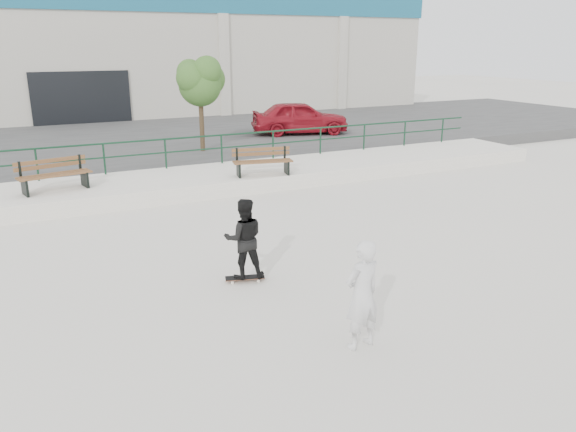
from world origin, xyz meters
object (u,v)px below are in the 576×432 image
skateboard (245,278)px  seated_skater (362,295)px  tree (200,80)px  red_car (300,117)px  standing_skater (244,239)px  bench_left (54,175)px  bench_right (262,162)px

skateboard → seated_skater: seated_skater is taller
skateboard → seated_skater: 3.32m
tree → red_car: bearing=21.6°
standing_skater → seated_skater: bearing=117.7°
bench_left → seated_skater: size_ratio=1.17×
skateboard → tree: bearing=92.4°
red_car → standing_skater: (-8.40, -13.73, -0.36)m
tree → red_car: tree is taller
bench_left → bench_right: bearing=-19.4°
standing_skater → bench_right: bearing=-100.8°
tree → seated_skater: (-2.29, -14.72, -2.34)m
skateboard → bench_left: bearing=127.9°
bench_left → standing_skater: size_ratio=1.28×
red_car → seated_skater: 18.57m
tree → standing_skater: tree is taller
red_car → skateboard: (-8.40, -13.73, -1.19)m
standing_skater → red_car: bearing=-105.6°
bench_left → red_car: red_car is taller
bench_left → seated_skater: (3.53, -10.53, -0.07)m
skateboard → standing_skater: 0.83m
bench_right → red_car: (5.09, 7.15, 0.33)m
red_car → seated_skater: size_ratio=2.53×
red_car → seated_skater: red_car is taller
bench_right → skateboard: 7.42m
bench_left → skateboard: bench_left is taller
bench_left → standing_skater: 7.92m
seated_skater → skateboard: bearing=-86.1°
bench_right → skateboard: (-3.31, -6.58, -0.86)m
tree → skateboard: tree is taller
tree → skateboard: bearing=-104.3°
bench_left → standing_skater: standing_skater is taller
bench_right → red_car: 8.78m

